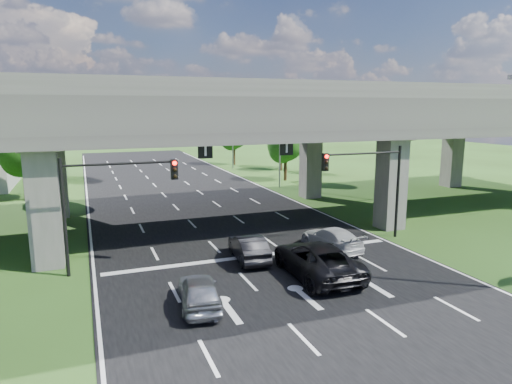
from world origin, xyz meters
TOP-DOWN VIEW (x-y plane):
  - ground at (0.00, 0.00)m, footprint 160.00×160.00m
  - road at (0.00, 10.00)m, footprint 18.00×120.00m
  - overpass at (0.00, 12.00)m, footprint 80.00×15.00m
  - signal_right at (7.82, 3.94)m, footprint 5.76×0.54m
  - signal_left at (-7.82, 3.94)m, footprint 5.76×0.54m
  - streetlight_far at (10.10, 24.00)m, footprint 3.38×0.25m
  - streetlight_beyond at (10.10, 40.00)m, footprint 3.38×0.25m
  - tree_left_near at (-13.95, 26.00)m, footprint 4.50×4.50m
  - tree_left_mid at (-16.95, 34.00)m, footprint 3.91×3.90m
  - tree_left_far at (-12.95, 42.00)m, footprint 4.80×4.80m
  - tree_right_near at (13.05, 28.00)m, footprint 4.20×4.20m
  - tree_right_mid at (16.05, 36.00)m, footprint 3.91×3.90m
  - tree_right_far at (12.05, 44.00)m, footprint 4.50×4.50m
  - car_silver at (-4.69, -1.96)m, footprint 2.19×4.28m
  - car_dark at (-0.65, 3.00)m, footprint 1.95×4.44m
  - car_white at (4.59, 3.00)m, footprint 2.32×4.79m
  - car_trailing at (1.71, -0.50)m, footprint 3.07×6.25m

SIDE VIEW (x-z plane):
  - ground at x=0.00m, z-range 0.00..0.00m
  - road at x=0.00m, z-range 0.00..0.03m
  - car_white at x=4.59m, z-range 0.03..1.37m
  - car_silver at x=-4.69m, z-range 0.03..1.43m
  - car_dark at x=-0.65m, z-range 0.03..1.45m
  - car_trailing at x=1.71m, z-range 0.03..1.74m
  - tree_left_mid at x=-16.95m, z-range 0.79..7.55m
  - tree_right_mid at x=16.05m, z-range 0.79..7.55m
  - signal_right at x=7.82m, z-range 1.19..7.19m
  - signal_left at x=-7.82m, z-range 1.19..7.19m
  - tree_right_near at x=13.05m, z-range 0.86..8.14m
  - tree_left_near at x=-13.95m, z-range 0.92..8.72m
  - tree_right_far at x=12.05m, z-range 0.92..8.72m
  - tree_left_far at x=-12.95m, z-range 0.98..9.30m
  - streetlight_far at x=10.10m, z-range 0.85..10.85m
  - streetlight_beyond at x=10.10m, z-range 0.85..10.85m
  - overpass at x=0.00m, z-range 2.92..12.92m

